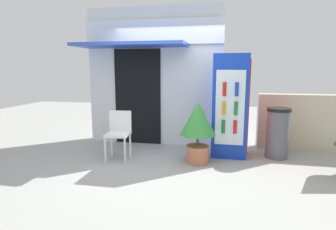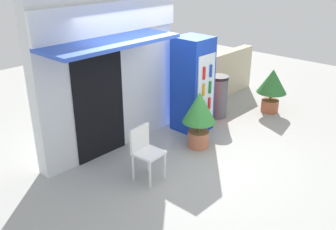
{
  "view_description": "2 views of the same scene",
  "coord_description": "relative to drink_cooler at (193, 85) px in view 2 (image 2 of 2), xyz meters",
  "views": [
    {
      "loc": [
        1.01,
        -4.42,
        1.65
      ],
      "look_at": [
        0.05,
        0.38,
        0.82
      ],
      "focal_mm": 29.45,
      "sensor_mm": 36.0,
      "label": 1
    },
    {
      "loc": [
        -4.5,
        -3.63,
        3.37
      ],
      "look_at": [
        -0.1,
        0.41,
        0.82
      ],
      "focal_mm": 40.61,
      "sensor_mm": 36.0,
      "label": 2
    }
  ],
  "objects": [
    {
      "name": "ground",
      "position": [
        -1.15,
        -0.87,
        -0.96
      ],
      "size": [
        16.0,
        16.0,
        0.0
      ],
      "primitive_type": "plane",
      "color": "#A3A39E"
    },
    {
      "name": "storefront_building",
      "position": [
        -1.64,
        0.58,
        0.57
      ],
      "size": [
        2.94,
        1.12,
        2.93
      ],
      "color": "silver",
      "rests_on": "ground"
    },
    {
      "name": "drink_cooler",
      "position": [
        0.0,
        0.0,
        0.0
      ],
      "size": [
        0.65,
        0.71,
        1.92
      ],
      "color": "#1438B2",
      "rests_on": "ground"
    },
    {
      "name": "plastic_chair",
      "position": [
        -1.98,
        -0.65,
        -0.43
      ],
      "size": [
        0.44,
        0.44,
        0.88
      ],
      "color": "white",
      "rests_on": "ground"
    },
    {
      "name": "potted_plant_near_shop",
      "position": [
        -0.55,
        -0.6,
        -0.28
      ],
      "size": [
        0.62,
        0.62,
        1.08
      ],
      "color": "#BC6B4C",
      "rests_on": "ground"
    },
    {
      "name": "potted_plant_curbside",
      "position": [
        1.92,
        -0.74,
        -0.31
      ],
      "size": [
        0.67,
        0.67,
        1.01
      ],
      "color": "#AD5B3D",
      "rests_on": "ground"
    },
    {
      "name": "trash_bin",
      "position": [
        0.88,
        -0.01,
        -0.48
      ],
      "size": [
        0.43,
        0.43,
        0.94
      ],
      "color": "#595960",
      "rests_on": "ground"
    },
    {
      "name": "stone_boundary_wall",
      "position": [
        1.87,
        0.66,
        -0.39
      ],
      "size": [
        2.55,
        0.24,
        1.14
      ],
      "primitive_type": "cube",
      "color": "beige",
      "rests_on": "ground"
    }
  ]
}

